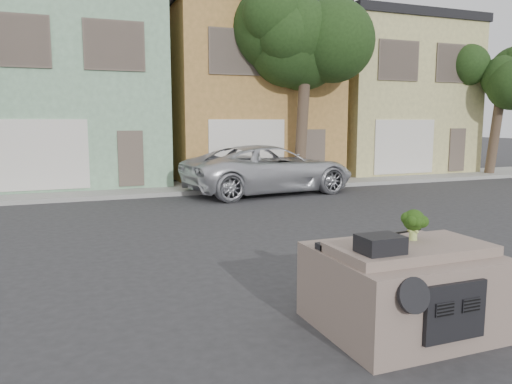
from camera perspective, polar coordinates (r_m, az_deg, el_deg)
ground_plane at (r=9.20m, az=4.53°, el=-8.27°), size 120.00×120.00×0.00m
sidewalk at (r=19.00m, az=-9.40°, el=0.40°), size 40.00×3.00×0.15m
townhouse_mint at (r=22.47m, az=-20.74°, el=10.63°), size 7.20×8.20×7.55m
townhouse_tan at (r=23.80m, az=-2.04°, el=10.97°), size 7.20×8.20×7.55m
townhouse_beige at (r=27.22m, az=13.28°, el=10.40°), size 7.20×8.20×7.55m
silver_pickup at (r=18.08m, az=1.54°, el=-0.12°), size 6.56×3.61×1.74m
tree_near at (r=19.90m, az=5.35°, el=12.87°), size 4.40×4.00×8.50m
tree_far at (r=25.90m, az=25.72°, el=8.23°), size 3.20×3.00×6.00m
car_dashboard at (r=6.59m, az=16.21°, el=-10.17°), size 2.00×1.80×1.12m
instrument_hump at (r=5.81m, az=14.01°, el=-5.79°), size 0.48×0.38×0.20m
wiper_arm at (r=6.90m, az=16.33°, el=-4.44°), size 0.69×0.15×0.02m
broccoli at (r=6.51m, az=17.57°, el=-3.55°), size 0.42×0.42×0.40m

